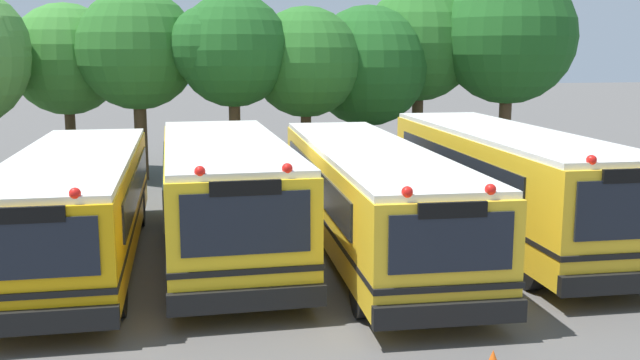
# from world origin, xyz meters

# --- Properties ---
(ground_plane) EXTENTS (160.00, 160.00, 0.00)m
(ground_plane) POSITION_xyz_m (0.00, 0.00, 0.00)
(ground_plane) COLOR #514F4C
(school_bus_0) EXTENTS (2.58, 10.07, 2.50)m
(school_bus_0) POSITION_xyz_m (-4.86, -0.21, 1.32)
(school_bus_0) COLOR #EAA80C
(school_bus_0) RESTS_ON ground_plane
(school_bus_1) EXTENTS (2.81, 9.26, 2.72)m
(school_bus_1) POSITION_xyz_m (-1.71, -0.23, 1.43)
(school_bus_1) COLOR yellow
(school_bus_1) RESTS_ON ground_plane
(school_bus_2) EXTENTS (2.72, 11.70, 2.50)m
(school_bus_2) POSITION_xyz_m (1.54, -0.21, 1.32)
(school_bus_2) COLOR yellow
(school_bus_2) RESTS_ON ground_plane
(school_bus_3) EXTENTS (2.60, 10.55, 2.77)m
(school_bus_3) POSITION_xyz_m (4.99, 0.12, 1.45)
(school_bus_3) COLOR yellow
(school_bus_3) RESTS_ON ground_plane
(tree_1) EXTENTS (3.99, 3.99, 6.20)m
(tree_1) POSITION_xyz_m (-6.69, 11.49, 4.18)
(tree_1) COLOR #4C3823
(tree_1) RESTS_ON ground_plane
(tree_2) EXTENTS (4.16, 4.16, 6.63)m
(tree_2) POSITION_xyz_m (-4.05, 10.08, 4.52)
(tree_2) COLOR #4C3823
(tree_2) RESTS_ON ground_plane
(tree_3) EXTENTS (4.09, 3.85, 6.45)m
(tree_3) POSITION_xyz_m (-1.08, 9.04, 4.54)
(tree_3) COLOR #4C3823
(tree_3) RESTS_ON ground_plane
(tree_4) EXTENTS (3.90, 3.90, 6.06)m
(tree_4) POSITION_xyz_m (1.74, 9.60, 4.09)
(tree_4) COLOR #4C3823
(tree_4) RESTS_ON ground_plane
(tree_5) EXTENTS (4.50, 4.50, 6.19)m
(tree_5) POSITION_xyz_m (4.33, 10.78, 4.02)
(tree_5) COLOR #4C3823
(tree_5) RESTS_ON ground_plane
(tree_6) EXTENTS (4.47, 4.47, 7.02)m
(tree_6) POSITION_xyz_m (6.55, 11.57, 4.73)
(tree_6) COLOR #4C3823
(tree_6) RESTS_ON ground_plane
(tree_7) EXTENTS (5.03, 5.03, 7.54)m
(tree_7) POSITION_xyz_m (9.59, 9.95, 5.07)
(tree_7) COLOR #4C3823
(tree_7) RESTS_ON ground_plane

